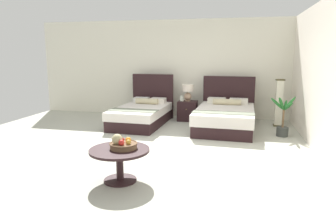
% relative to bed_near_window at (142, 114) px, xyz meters
% --- Properties ---
extents(ground_plane, '(9.25, 9.95, 0.02)m').
position_rel_bed_near_window_xyz_m(ground_plane, '(1.06, -1.81, -0.29)').
color(ground_plane, '#B6B6A6').
extents(wall_back, '(9.25, 0.12, 2.78)m').
position_rel_bed_near_window_xyz_m(wall_back, '(1.06, 1.36, 1.11)').
color(wall_back, white).
rests_on(wall_back, ground).
extents(wall_side_right, '(0.12, 5.55, 2.78)m').
position_rel_bed_near_window_xyz_m(wall_side_right, '(3.88, -1.41, 1.11)').
color(wall_side_right, white).
rests_on(wall_side_right, ground).
extents(bed_near_window, '(1.25, 2.12, 1.25)m').
position_rel_bed_near_window_xyz_m(bed_near_window, '(0.00, 0.00, 0.00)').
color(bed_near_window, black).
rests_on(bed_near_window, ground).
extents(bed_near_corner, '(1.45, 2.25, 1.21)m').
position_rel_bed_near_window_xyz_m(bed_near_corner, '(2.12, -0.01, 0.01)').
color(bed_near_corner, black).
rests_on(bed_near_corner, ground).
extents(nightstand, '(0.51, 0.47, 0.54)m').
position_rel_bed_near_window_xyz_m(nightstand, '(1.08, 0.72, -0.01)').
color(nightstand, black).
rests_on(nightstand, ground).
extents(table_lamp, '(0.30, 0.30, 0.46)m').
position_rel_bed_near_window_xyz_m(table_lamp, '(1.08, 0.74, 0.54)').
color(table_lamp, tan).
rests_on(table_lamp, nightstand).
extents(vase, '(0.10, 0.10, 0.14)m').
position_rel_bed_near_window_xyz_m(vase, '(0.92, 0.68, 0.33)').
color(vase, silver).
rests_on(vase, nightstand).
extents(coffee_table, '(0.85, 0.85, 0.48)m').
position_rel_bed_near_window_xyz_m(coffee_table, '(0.78, -3.58, 0.08)').
color(coffee_table, black).
rests_on(coffee_table, ground).
extents(fruit_bowl, '(0.40, 0.40, 0.21)m').
position_rel_bed_near_window_xyz_m(fruit_bowl, '(0.82, -3.55, 0.26)').
color(fruit_bowl, brown).
rests_on(fruit_bowl, coffee_table).
extents(loose_apple, '(0.08, 0.08, 0.08)m').
position_rel_bed_near_window_xyz_m(loose_apple, '(0.74, -3.32, 0.24)').
color(loose_apple, '#BD3426').
rests_on(loose_apple, coffee_table).
extents(floor_lamp_corner, '(0.21, 0.21, 1.19)m').
position_rel_bed_near_window_xyz_m(floor_lamp_corner, '(3.43, 0.56, 0.31)').
color(floor_lamp_corner, '#3C3517').
rests_on(floor_lamp_corner, ground).
extents(potted_palm, '(0.56, 0.46, 0.91)m').
position_rel_bed_near_window_xyz_m(potted_palm, '(3.39, -0.48, 0.05)').
color(potted_palm, '#3A3D3A').
rests_on(potted_palm, ground).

